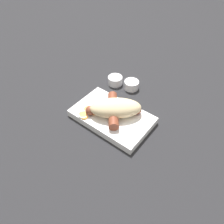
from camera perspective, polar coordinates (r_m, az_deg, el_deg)
name	(u,v)px	position (r m, az deg, el deg)	size (l,w,h in m)	color
ground_plane	(112,119)	(0.70, 0.00, -1.93)	(3.00, 3.00, 0.00)	#232326
food_tray	(112,117)	(0.69, 0.00, -1.27)	(0.25, 0.15, 0.02)	white
bread_roll	(116,108)	(0.66, 0.95, 1.05)	(0.17, 0.16, 0.05)	beige
sausage	(114,110)	(0.67, 0.40, 0.50)	(0.14, 0.13, 0.03)	brown
pickled_veggies	(86,113)	(0.69, -6.76, -0.32)	(0.06, 0.07, 0.00)	#F99E4C
condiment_cup_near	(131,85)	(0.81, 5.09, 6.98)	(0.05, 0.05, 0.03)	white
condiment_cup_far	(115,81)	(0.83, 0.84, 8.16)	(0.05, 0.05, 0.03)	white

